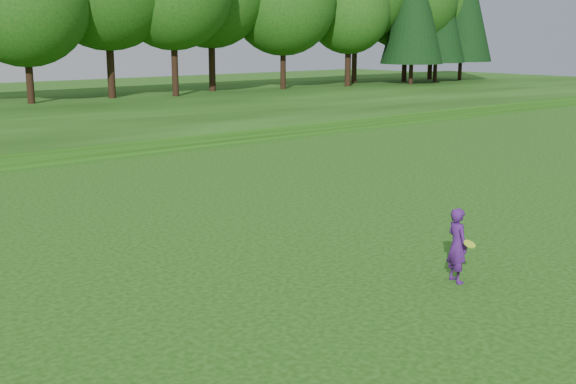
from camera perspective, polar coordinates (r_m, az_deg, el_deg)
ground at (r=11.55m, az=5.97°, el=-12.31°), size 140.00×140.00×0.00m
woman at (r=14.61m, az=13.23°, el=-4.12°), size 0.57×0.85×1.50m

